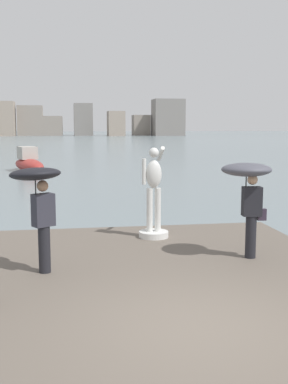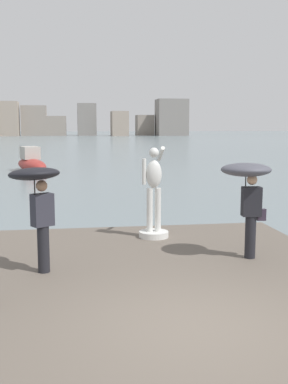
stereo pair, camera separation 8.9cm
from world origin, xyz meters
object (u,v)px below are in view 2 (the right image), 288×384
at_px(statue_white_figure, 154,201).
at_px(onlooker_left, 37,192).
at_px(onlooker_right, 248,182).
at_px(boat_mid, 31,163).

xyz_separation_m(statue_white_figure, onlooker_left, (-2.58, -2.49, 0.64)).
relative_size(statue_white_figure, onlooker_right, 1.13).
bearing_deg(onlooker_left, statue_white_figure, 43.98).
bearing_deg(statue_white_figure, onlooker_right, -52.96).
height_order(onlooker_right, boat_mid, onlooker_right).
bearing_deg(statue_white_figure, onlooker_left, -136.02).
xyz_separation_m(statue_white_figure, onlooker_right, (1.57, -2.08, 0.68)).
bearing_deg(boat_mid, statue_white_figure, -77.90).
relative_size(onlooker_left, onlooker_right, 1.02).
bearing_deg(onlooker_right, onlooker_left, -174.43).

